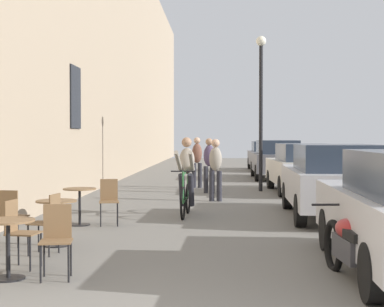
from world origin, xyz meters
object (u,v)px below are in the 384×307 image
(cafe_chair_far_toward_street, at_px, (109,198))
(cyclist_on_bicycle, at_px, (186,178))
(cafe_chair_near_toward_wall, at_px, (19,229))
(parked_car_fourth, at_px, (276,159))
(parked_car_second, at_px, (333,180))
(cafe_table_near, at_px, (8,236))
(cafe_chair_mid_toward_wall, at_px, (11,213))
(cafe_chair_mid_toward_street, at_px, (48,219))
(parked_motorcycle, at_px, (351,249))
(parked_car_third, at_px, (303,167))
(cafe_table_mid, at_px, (56,213))
(pedestrian_near, at_px, (216,166))
(pedestrian_far, at_px, (197,159))
(street_lamp, at_px, (261,93))
(cafe_table_far, at_px, (80,198))
(pedestrian_mid, at_px, (209,162))
(cafe_chair_near_toward_street, at_px, (57,236))
(parked_car_fifth, at_px, (267,155))

(cafe_chair_far_toward_street, height_order, cyclist_on_bicycle, cyclist_on_bicycle)
(cafe_chair_near_toward_wall, bearing_deg, parked_car_fourth, 73.47)
(cyclist_on_bicycle, xyz_separation_m, parked_car_second, (3.13, -0.31, 0.00))
(cafe_table_near, distance_m, cafe_chair_far_toward_street, 4.47)
(cafe_chair_mid_toward_wall, bearing_deg, cafe_chair_mid_toward_street, -39.20)
(parked_car_second, height_order, parked_motorcycle, parked_car_second)
(cafe_chair_near_toward_wall, height_order, parked_car_third, parked_car_third)
(cafe_chair_far_toward_street, height_order, parked_motorcycle, cafe_chair_far_toward_street)
(cafe_table_near, distance_m, parked_car_fourth, 18.07)
(cafe_table_mid, xyz_separation_m, cafe_chair_far_toward_street, (0.41, 2.26, -0.00))
(cafe_table_mid, relative_size, parked_car_fourth, 0.16)
(cafe_table_near, height_order, parked_car_fourth, parked_car_fourth)
(pedestrian_near, height_order, pedestrian_far, pedestrian_far)
(cafe_chair_far_toward_street, relative_size, pedestrian_near, 0.54)
(cafe_chair_mid_toward_wall, bearing_deg, street_lamp, 64.73)
(cafe_chair_mid_toward_street, height_order, parked_car_second, parked_car_second)
(cafe_chair_mid_toward_street, bearing_deg, cafe_table_mid, 96.05)
(cyclist_on_bicycle, distance_m, parked_car_second, 3.15)
(cafe_chair_far_toward_street, bearing_deg, cafe_table_near, -95.16)
(cafe_chair_near_toward_wall, bearing_deg, parked_car_third, 64.11)
(cafe_table_far, bearing_deg, pedestrian_mid, 70.36)
(cafe_chair_near_toward_street, bearing_deg, cafe_table_far, 99.65)
(parked_car_third, bearing_deg, cafe_chair_mid_toward_wall, -122.40)
(cafe_chair_near_toward_wall, distance_m, cyclist_on_bicycle, 5.67)
(cyclist_on_bicycle, xyz_separation_m, pedestrian_near, (0.63, 2.88, 0.13))
(street_lamp, bearing_deg, cafe_table_mid, -111.96)
(street_lamp, bearing_deg, cafe_chair_mid_toward_wall, -115.27)
(pedestrian_near, bearing_deg, cafe_chair_near_toward_wall, -107.16)
(cafe_table_far, relative_size, cafe_chair_far_toward_street, 0.81)
(cafe_chair_mid_toward_street, relative_size, parked_car_third, 0.21)
(cafe_table_near, bearing_deg, pedestrian_far, 82.05)
(cafe_table_mid, distance_m, parked_motorcycle, 4.66)
(cafe_chair_near_toward_wall, distance_m, parked_car_fifth, 23.43)
(cafe_table_far, bearing_deg, parked_car_fifth, 74.82)
(cafe_chair_mid_toward_wall, xyz_separation_m, parked_motorcycle, (4.80, -2.13, -0.11))
(cafe_chair_far_toward_street, relative_size, pedestrian_mid, 0.53)
(cafe_table_far, relative_size, pedestrian_near, 0.43)
(cafe_chair_mid_toward_wall, height_order, parked_car_second, parked_car_second)
(parked_motorcycle, bearing_deg, pedestrian_far, 99.91)
(cafe_table_near, relative_size, cyclist_on_bicycle, 0.41)
(pedestrian_mid, distance_m, parked_motorcycle, 11.32)
(cafe_chair_far_toward_street, bearing_deg, cafe_chair_mid_toward_street, -96.51)
(cafe_chair_near_toward_street, relative_size, cafe_table_far, 1.24)
(parked_car_third, bearing_deg, cafe_chair_far_toward_street, -124.55)
(pedestrian_mid, distance_m, street_lamp, 2.79)
(cafe_chair_mid_toward_wall, distance_m, parked_car_fourth, 16.28)
(cafe_chair_mid_toward_wall, bearing_deg, parked_car_second, 31.75)
(cafe_chair_far_toward_street, height_order, parked_car_second, parked_car_second)
(cafe_table_near, relative_size, parked_car_fifth, 0.17)
(cyclist_on_bicycle, bearing_deg, cafe_chair_near_toward_street, -102.13)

